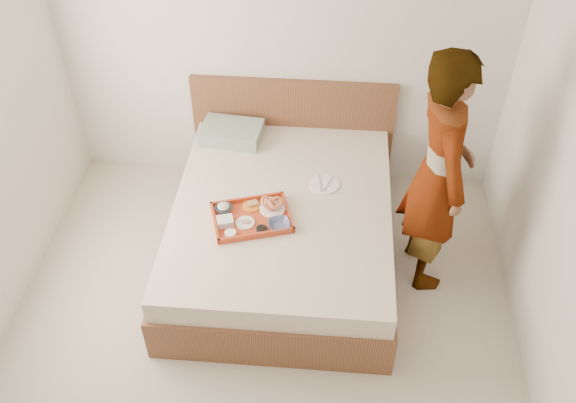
# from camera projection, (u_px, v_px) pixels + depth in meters

# --- Properties ---
(ground) EXTENTS (3.50, 4.00, 0.01)m
(ground) POSITION_uv_depth(u_px,v_px,m) (255.00, 366.00, 4.15)
(ground) COLOR beige
(ground) RESTS_ON ground
(wall_back) EXTENTS (3.50, 0.01, 2.60)m
(wall_back) POSITION_uv_depth(u_px,v_px,m) (282.00, 38.00, 4.74)
(wall_back) COLOR silver
(wall_back) RESTS_ON ground
(bed) EXTENTS (1.65, 2.00, 0.53)m
(bed) POSITION_uv_depth(u_px,v_px,m) (282.00, 230.00, 4.70)
(bed) COLOR brown
(bed) RESTS_ON ground
(headboard) EXTENTS (1.65, 0.06, 0.95)m
(headboard) POSITION_uv_depth(u_px,v_px,m) (293.00, 130.00, 5.27)
(headboard) COLOR brown
(headboard) RESTS_ON ground
(pillow) EXTENTS (0.50, 0.37, 0.11)m
(pillow) POSITION_uv_depth(u_px,v_px,m) (232.00, 132.00, 5.06)
(pillow) COLOR gray
(pillow) RESTS_ON bed
(tray) EXTENTS (0.62, 0.53, 0.05)m
(tray) POSITION_uv_depth(u_px,v_px,m) (252.00, 217.00, 4.39)
(tray) COLOR #C44210
(tray) RESTS_ON bed
(prawn_plate) EXTENTS (0.23, 0.23, 0.01)m
(prawn_plate) POSITION_uv_depth(u_px,v_px,m) (273.00, 209.00, 4.46)
(prawn_plate) COLOR white
(prawn_plate) RESTS_ON tray
(navy_bowl_big) EXTENTS (0.19, 0.19, 0.04)m
(navy_bowl_big) POSITION_uv_depth(u_px,v_px,m) (279.00, 225.00, 4.32)
(navy_bowl_big) COLOR navy
(navy_bowl_big) RESTS_ON tray
(sauce_dish) EXTENTS (0.10, 0.10, 0.03)m
(sauce_dish) POSITION_uv_depth(u_px,v_px,m) (262.00, 230.00, 4.29)
(sauce_dish) COLOR black
(sauce_dish) RESTS_ON tray
(meat_plate) EXTENTS (0.16, 0.16, 0.01)m
(meat_plate) POSITION_uv_depth(u_px,v_px,m) (245.00, 223.00, 4.35)
(meat_plate) COLOR white
(meat_plate) RESTS_ON tray
(bread_plate) EXTENTS (0.16, 0.16, 0.01)m
(bread_plate) POSITION_uv_depth(u_px,v_px,m) (251.00, 206.00, 4.48)
(bread_plate) COLOR orange
(bread_plate) RESTS_ON tray
(salad_bowl) EXTENTS (0.15, 0.15, 0.04)m
(salad_bowl) POSITION_uv_depth(u_px,v_px,m) (224.00, 209.00, 4.44)
(salad_bowl) COLOR navy
(salad_bowl) RESTS_ON tray
(plastic_tub) EXTENTS (0.13, 0.12, 0.05)m
(plastic_tub) POSITION_uv_depth(u_px,v_px,m) (225.00, 221.00, 4.34)
(plastic_tub) COLOR silver
(plastic_tub) RESTS_ON tray
(cheese_round) EXTENTS (0.10, 0.10, 0.03)m
(cheese_round) POSITION_uv_depth(u_px,v_px,m) (230.00, 234.00, 4.26)
(cheese_round) COLOR white
(cheese_round) RESTS_ON tray
(dinner_plate) EXTENTS (0.26, 0.26, 0.01)m
(dinner_plate) POSITION_uv_depth(u_px,v_px,m) (324.00, 184.00, 4.67)
(dinner_plate) COLOR white
(dinner_plate) RESTS_ON bed
(person) EXTENTS (0.54, 0.73, 1.83)m
(person) POSITION_uv_depth(u_px,v_px,m) (439.00, 174.00, 4.17)
(person) COLOR beige
(person) RESTS_ON ground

